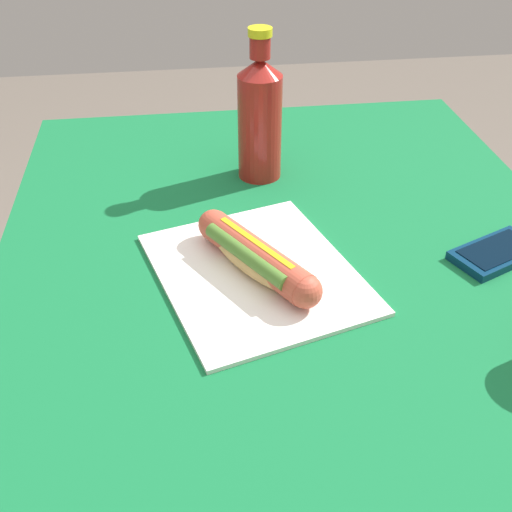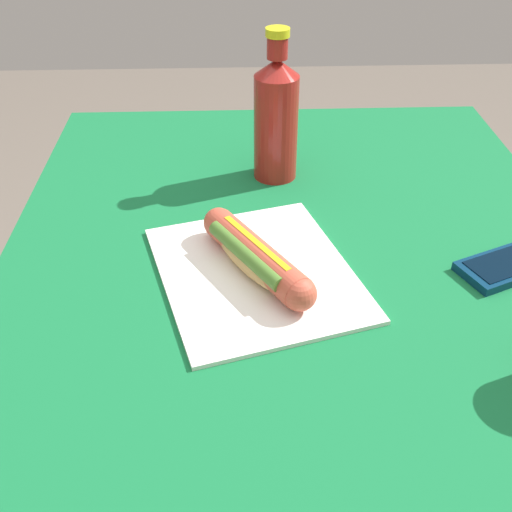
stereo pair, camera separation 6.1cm
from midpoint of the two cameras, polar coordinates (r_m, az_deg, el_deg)
dining_table at (r=0.95m, az=5.34°, el=-7.98°), size 1.03×0.81×0.77m
paper_wrapper at (r=0.82m, az=2.12°, el=-1.60°), size 0.34×0.31×0.01m
hot_dog at (r=0.80m, az=2.11°, el=-0.11°), size 0.20×0.14×0.05m
cell_phone at (r=0.90m, az=23.55°, el=-0.92°), size 0.11×0.14×0.01m
soda_bottle at (r=1.00m, az=3.60°, el=12.48°), size 0.07×0.07×0.24m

